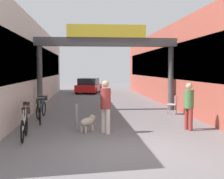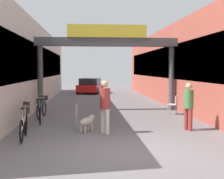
% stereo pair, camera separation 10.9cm
% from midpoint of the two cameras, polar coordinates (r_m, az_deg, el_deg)
% --- Properties ---
extents(ground_plane, '(80.00, 80.00, 0.00)m').
position_cam_midpoint_polar(ground_plane, '(8.25, 3.00, -11.18)').
color(ground_plane, slate).
extents(storefront_left, '(3.00, 26.00, 4.58)m').
position_cam_midpoint_polar(storefront_left, '(19.33, -16.65, 4.08)').
color(storefront_left, beige).
rests_on(storefront_left, ground_plane).
extents(storefront_right, '(3.00, 26.00, 4.58)m').
position_cam_midpoint_polar(storefront_right, '(19.88, 13.50, 4.12)').
color(storefront_right, '#B25142').
rests_on(storefront_right, ground_plane).
extents(arcade_sign_gateway, '(7.40, 0.47, 4.35)m').
position_cam_midpoint_polar(arcade_sign_gateway, '(15.86, -0.74, 7.32)').
color(arcade_sign_gateway, '#4C4C4F').
rests_on(arcade_sign_gateway, ground_plane).
extents(pedestrian_with_dog, '(0.47, 0.47, 1.76)m').
position_cam_midpoint_polar(pedestrian_with_dog, '(10.23, -0.99, -2.50)').
color(pedestrian_with_dog, silver).
rests_on(pedestrian_with_dog, ground_plane).
extents(pedestrian_companion, '(0.43, 0.43, 1.65)m').
position_cam_midpoint_polar(pedestrian_companion, '(11.13, 14.10, -2.47)').
color(pedestrian_companion, '#99332D').
rests_on(pedestrian_companion, ground_plane).
extents(dog_on_leash, '(0.65, 0.75, 0.55)m').
position_cam_midpoint_polar(dog_on_leash, '(10.70, -4.19, -5.84)').
color(dog_on_leash, beige).
rests_on(dog_on_leash, ground_plane).
extents(bicycle_silver_nearest, '(0.46, 1.69, 0.98)m').
position_cam_midpoint_polar(bicycle_silver_nearest, '(9.97, -15.49, -6.14)').
color(bicycle_silver_nearest, black).
rests_on(bicycle_silver_nearest, ground_plane).
extents(bicycle_red_second, '(0.46, 1.68, 0.98)m').
position_cam_midpoint_polar(bicycle_red_second, '(11.55, -15.26, -4.79)').
color(bicycle_red_second, black).
rests_on(bicycle_red_second, ground_plane).
extents(bicycle_green_third, '(0.47, 1.67, 0.98)m').
position_cam_midpoint_polar(bicycle_green_third, '(12.83, -12.86, -3.91)').
color(bicycle_green_third, black).
rests_on(bicycle_green_third, ground_plane).
extents(bicycle_blue_farthest, '(0.46, 1.69, 0.98)m').
position_cam_midpoint_polar(bicycle_blue_farthest, '(14.14, -12.43, -3.20)').
color(bicycle_blue_farthest, black).
rests_on(bicycle_blue_farthest, ground_plane).
extents(bollard_post_metal, '(0.10, 0.10, 0.93)m').
position_cam_midpoint_polar(bollard_post_metal, '(10.92, -6.34, -4.97)').
color(bollard_post_metal, gray).
rests_on(bollard_post_metal, ground_plane).
extents(cafe_chair_aluminium_nearer, '(0.54, 0.54, 0.89)m').
position_cam_midpoint_polar(cafe_chair_aluminium_nearer, '(14.89, 11.50, -2.44)').
color(cafe_chair_aluminium_nearer, gray).
rests_on(cafe_chair_aluminium_nearer, ground_plane).
extents(parked_car_red, '(2.48, 4.26, 1.33)m').
position_cam_midpoint_polar(parked_car_red, '(27.77, -3.87, 0.68)').
color(parked_car_red, red).
rests_on(parked_car_red, ground_plane).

